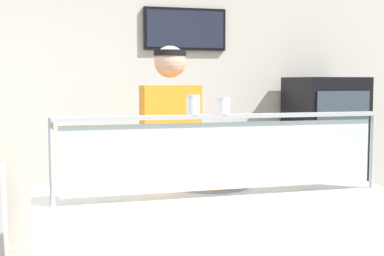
{
  "coord_description": "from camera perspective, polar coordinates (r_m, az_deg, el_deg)",
  "views": [
    {
      "loc": [
        0.06,
        -2.45,
        1.53
      ],
      "look_at": [
        0.86,
        0.39,
        1.27
      ],
      "focal_mm": 50.48,
      "sensor_mm": 36.0,
      "label": 1
    }
  ],
  "objects": [
    {
      "name": "shop_rear_unit",
      "position": [
        5.19,
        -5.88,
        3.08
      ],
      "size": [
        6.27,
        0.13,
        2.7
      ],
      "color": "beige",
      "rests_on": "ground"
    },
    {
      "name": "worker_figure",
      "position": [
        3.6,
        -2.22,
        -3.36
      ],
      "size": [
        0.41,
        0.5,
        1.76
      ],
      "color": "#23232D",
      "rests_on": "ground"
    },
    {
      "name": "sneeze_guard",
      "position": [
        2.68,
        3.54,
        -1.73
      ],
      "size": [
        1.7,
        0.06,
        0.42
      ],
      "color": "#B2B5BC",
      "rests_on": "serving_counter"
    },
    {
      "name": "pizza_server",
      "position": [
        2.99,
        1.85,
        -5.41
      ],
      "size": [
        0.09,
        0.28,
        0.01
      ],
      "primitive_type": "cube",
      "rotation": [
        0.0,
        0.0,
        0.05
      ],
      "color": "#ADAFB7",
      "rests_on": "pizza_tray"
    },
    {
      "name": "pepper_flake_shaker",
      "position": [
        2.66,
        3.32,
        2.24
      ],
      "size": [
        0.07,
        0.07,
        0.08
      ],
      "color": "white",
      "rests_on": "sneeze_guard"
    },
    {
      "name": "drink_fridge",
      "position": [
        5.41,
        13.78,
        -3.07
      ],
      "size": [
        0.63,
        0.66,
        1.56
      ],
      "color": "black",
      "rests_on": "ground"
    },
    {
      "name": "pizza_tray",
      "position": [
        3.02,
        1.71,
        -5.76
      ],
      "size": [
        0.46,
        0.46,
        0.04
      ],
      "color": "#9EA0A8",
      "rests_on": "serving_counter"
    },
    {
      "name": "parmesan_shaker",
      "position": [
        2.62,
        0.14,
        2.33
      ],
      "size": [
        0.07,
        0.07,
        0.1
      ],
      "color": "white",
      "rests_on": "sneeze_guard"
    }
  ]
}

